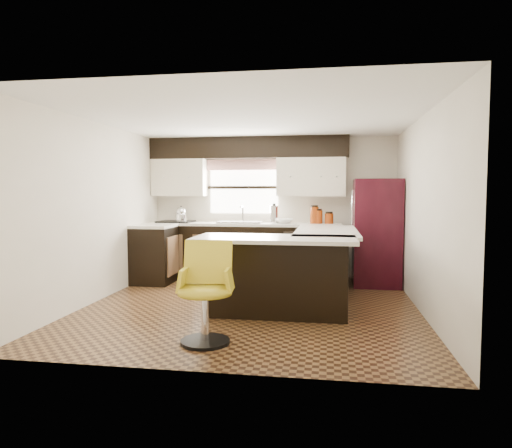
% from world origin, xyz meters
% --- Properties ---
extents(floor, '(4.40, 4.40, 0.00)m').
position_xyz_m(floor, '(0.00, 0.00, 0.00)').
color(floor, '#49301A').
rests_on(floor, ground).
extents(ceiling, '(4.40, 4.40, 0.00)m').
position_xyz_m(ceiling, '(0.00, 0.00, 2.40)').
color(ceiling, silver).
rests_on(ceiling, wall_back).
extents(wall_back, '(4.40, 0.00, 4.40)m').
position_xyz_m(wall_back, '(0.00, 2.20, 1.20)').
color(wall_back, beige).
rests_on(wall_back, floor).
extents(wall_front, '(4.40, 0.00, 4.40)m').
position_xyz_m(wall_front, '(0.00, -2.20, 1.20)').
color(wall_front, beige).
rests_on(wall_front, floor).
extents(wall_left, '(0.00, 4.40, 4.40)m').
position_xyz_m(wall_left, '(-2.10, 0.00, 1.20)').
color(wall_left, beige).
rests_on(wall_left, floor).
extents(wall_right, '(0.00, 4.40, 4.40)m').
position_xyz_m(wall_right, '(2.10, 0.00, 1.20)').
color(wall_right, beige).
rests_on(wall_right, floor).
extents(base_cab_back, '(3.30, 0.60, 0.90)m').
position_xyz_m(base_cab_back, '(-0.45, 1.90, 0.45)').
color(base_cab_back, black).
rests_on(base_cab_back, floor).
extents(base_cab_left, '(0.60, 0.70, 0.90)m').
position_xyz_m(base_cab_left, '(-1.80, 1.25, 0.45)').
color(base_cab_left, black).
rests_on(base_cab_left, floor).
extents(counter_back, '(3.30, 0.60, 0.04)m').
position_xyz_m(counter_back, '(-0.45, 1.90, 0.92)').
color(counter_back, silver).
rests_on(counter_back, base_cab_back).
extents(counter_left, '(0.60, 0.70, 0.04)m').
position_xyz_m(counter_left, '(-1.80, 1.25, 0.92)').
color(counter_left, silver).
rests_on(counter_left, base_cab_left).
extents(soffit, '(3.40, 0.35, 0.36)m').
position_xyz_m(soffit, '(-0.40, 2.03, 2.22)').
color(soffit, black).
rests_on(soffit, wall_back).
extents(upper_cab_left, '(0.94, 0.35, 0.64)m').
position_xyz_m(upper_cab_left, '(-1.62, 2.03, 1.72)').
color(upper_cab_left, beige).
rests_on(upper_cab_left, wall_back).
extents(upper_cab_right, '(1.14, 0.35, 0.64)m').
position_xyz_m(upper_cab_right, '(0.68, 2.03, 1.72)').
color(upper_cab_right, beige).
rests_on(upper_cab_right, wall_back).
extents(window_pane, '(1.20, 0.02, 0.90)m').
position_xyz_m(window_pane, '(-0.50, 2.18, 1.55)').
color(window_pane, white).
rests_on(window_pane, wall_back).
extents(valance, '(1.30, 0.06, 0.18)m').
position_xyz_m(valance, '(-0.50, 2.14, 1.94)').
color(valance, '#D19B93').
rests_on(valance, wall_back).
extents(sink, '(0.75, 0.45, 0.03)m').
position_xyz_m(sink, '(-0.50, 1.88, 0.96)').
color(sink, '#B2B2B7').
rests_on(sink, counter_back).
extents(dishwasher, '(0.58, 0.03, 0.78)m').
position_xyz_m(dishwasher, '(0.55, 1.61, 0.43)').
color(dishwasher, black).
rests_on(dishwasher, floor).
extents(cooktop, '(0.58, 0.50, 0.02)m').
position_xyz_m(cooktop, '(-1.65, 1.88, 0.96)').
color(cooktop, black).
rests_on(cooktop, counter_back).
extents(peninsula_long, '(0.60, 1.95, 0.90)m').
position_xyz_m(peninsula_long, '(0.90, 0.62, 0.45)').
color(peninsula_long, black).
rests_on(peninsula_long, floor).
extents(peninsula_return, '(1.65, 0.60, 0.90)m').
position_xyz_m(peninsula_return, '(0.38, -0.35, 0.45)').
color(peninsula_return, black).
rests_on(peninsula_return, floor).
extents(counter_pen_long, '(0.84, 1.95, 0.04)m').
position_xyz_m(counter_pen_long, '(0.95, 0.62, 0.92)').
color(counter_pen_long, silver).
rests_on(counter_pen_long, peninsula_long).
extents(counter_pen_return, '(1.89, 0.84, 0.04)m').
position_xyz_m(counter_pen_return, '(0.35, -0.44, 0.92)').
color(counter_pen_return, silver).
rests_on(counter_pen_return, peninsula_return).
extents(refrigerator, '(0.72, 0.69, 1.67)m').
position_xyz_m(refrigerator, '(1.72, 1.59, 0.84)').
color(refrigerator, black).
rests_on(refrigerator, floor).
extents(bar_chair, '(0.58, 0.58, 0.99)m').
position_xyz_m(bar_chair, '(-0.20, -1.50, 0.49)').
color(bar_chair, gold).
rests_on(bar_chair, floor).
extents(kettle, '(0.19, 0.19, 0.26)m').
position_xyz_m(kettle, '(-1.55, 1.88, 1.10)').
color(kettle, silver).
rests_on(kettle, cooktop).
extents(percolator, '(0.14, 0.14, 0.30)m').
position_xyz_m(percolator, '(0.07, 1.90, 1.09)').
color(percolator, silver).
rests_on(percolator, counter_back).
extents(mixing_bowl, '(0.40, 0.40, 0.07)m').
position_xyz_m(mixing_bowl, '(0.23, 1.90, 0.98)').
color(mixing_bowl, white).
rests_on(mixing_bowl, counter_back).
extents(canister_large, '(0.14, 0.14, 0.27)m').
position_xyz_m(canister_large, '(0.74, 1.92, 1.08)').
color(canister_large, maroon).
rests_on(canister_large, counter_back).
extents(canister_med, '(0.14, 0.14, 0.22)m').
position_xyz_m(canister_med, '(0.81, 1.92, 1.05)').
color(canister_med, maroon).
rests_on(canister_med, counter_back).
extents(canister_small, '(0.14, 0.14, 0.17)m').
position_xyz_m(canister_small, '(0.99, 1.92, 1.03)').
color(canister_small, maroon).
rests_on(canister_small, counter_back).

